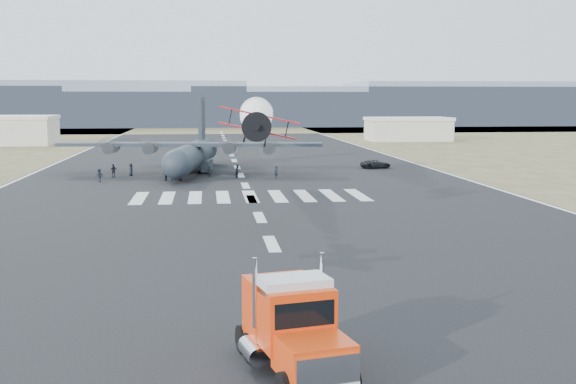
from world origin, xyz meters
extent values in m
plane|color=black|center=(0.00, 0.00, 0.00)|extent=(500.00, 500.00, 0.00)
cube|color=brown|center=(0.00, 230.00, 0.00)|extent=(500.00, 80.00, 0.00)
cube|color=gray|center=(-65.00, 260.00, 8.50)|extent=(150.00, 50.00, 17.00)
cube|color=gray|center=(0.00, 260.00, 6.50)|extent=(150.00, 50.00, 13.00)
cube|color=gray|center=(65.00, 260.00, 7.50)|extent=(150.00, 50.00, 15.00)
cube|color=gray|center=(130.00, 260.00, 8.50)|extent=(150.00, 50.00, 17.00)
cube|color=#BDB6A8|center=(-52.00, 145.00, 3.00)|extent=(24.00, 14.00, 6.00)
cube|color=silver|center=(-52.00, 145.00, 6.30)|extent=(24.50, 14.50, 0.80)
cube|color=#BDB6A8|center=(46.00, 150.00, 2.60)|extent=(20.00, 12.00, 5.20)
cube|color=silver|center=(46.00, 150.00, 5.50)|extent=(20.50, 12.50, 0.80)
cube|color=black|center=(-1.63, -0.32, 0.59)|extent=(2.72, 7.36, 0.27)
cube|color=#ED4E0D|center=(-0.94, -3.45, 1.45)|extent=(2.96, 3.04, 1.39)
cube|color=silver|center=(-0.65, -4.76, 1.34)|extent=(2.33, 0.67, 1.18)
cube|color=#ED4E0D|center=(-1.36, -1.57, 2.36)|extent=(3.03, 2.46, 2.36)
cube|color=black|center=(-1.16, -2.46, 2.73)|extent=(2.33, 0.64, 0.96)
cube|color=silver|center=(-1.42, -1.26, 3.59)|extent=(2.98, 2.25, 0.54)
cube|color=#ED4E0D|center=(-1.77, 0.31, 2.03)|extent=(3.08, 2.67, 2.78)
cylinder|color=black|center=(0.36, -3.60, 0.59)|extent=(0.67, 1.24, 1.18)
cylinder|color=black|center=(-3.02, 0.25, 0.59)|extent=(0.67, 1.24, 1.18)
cylinder|color=black|center=(-0.62, 0.79, 0.59)|extent=(0.67, 1.24, 1.18)
cylinder|color=black|center=(-3.25, 1.30, 0.59)|extent=(0.67, 1.24, 1.18)
cylinder|color=black|center=(-0.85, 1.83, 0.59)|extent=(0.67, 1.24, 1.18)
cylinder|color=red|center=(-0.27, 33.52, 8.33)|extent=(1.33, 5.63, 1.00)
sphere|color=black|center=(-0.26, 33.74, 8.73)|extent=(0.78, 0.78, 0.78)
cylinder|color=black|center=(-0.43, 30.85, 8.33)|extent=(1.15, 0.73, 1.12)
cylinder|color=black|center=(-0.45, 30.46, 8.33)|extent=(2.45, 0.18, 2.45)
cube|color=red|center=(-0.30, 33.08, 7.94)|extent=(6.62, 1.50, 1.50)
cube|color=red|center=(-0.31, 32.74, 9.28)|extent=(6.84, 1.51, 1.55)
cube|color=red|center=(-0.12, 36.08, 8.89)|extent=(0.17, 1.01, 1.12)
cube|color=red|center=(-0.12, 36.08, 8.33)|extent=(2.27, 0.91, 0.09)
cylinder|color=black|center=(-1.21, 32.68, 7.00)|extent=(0.16, 0.50, 0.49)
cylinder|color=black|center=(0.57, 32.58, 7.00)|extent=(0.16, 0.50, 0.49)
sphere|color=white|center=(-0.11, 36.31, 8.33)|extent=(0.78, 0.78, 0.78)
sphere|color=white|center=(0.05, 38.98, 8.37)|extent=(1.11, 1.11, 1.11)
sphere|color=white|center=(0.21, 41.65, 8.40)|extent=(1.43, 1.43, 1.43)
sphere|color=white|center=(0.36, 44.32, 8.44)|extent=(1.75, 1.75, 1.75)
sphere|color=white|center=(0.52, 46.99, 8.47)|extent=(2.08, 2.08, 2.08)
sphere|color=white|center=(0.68, 49.66, 8.50)|extent=(2.40, 2.40, 2.40)
sphere|color=white|center=(0.83, 52.34, 8.54)|extent=(2.73, 2.73, 2.73)
sphere|color=white|center=(0.99, 55.01, 8.57)|extent=(3.05, 3.05, 3.05)
sphere|color=white|center=(1.15, 57.68, 8.60)|extent=(3.38, 3.38, 3.38)
sphere|color=white|center=(1.30, 60.35, 8.64)|extent=(3.70, 3.70, 3.70)
sphere|color=white|center=(1.46, 63.02, 8.67)|extent=(4.02, 4.02, 4.02)
sphere|color=white|center=(1.62, 65.70, 8.70)|extent=(4.35, 4.35, 4.35)
cylinder|color=#222A34|center=(-6.84, 75.89, 2.43)|extent=(7.06, 26.42, 3.74)
sphere|color=#222A34|center=(-8.52, 62.92, 2.43)|extent=(3.74, 3.74, 3.74)
cone|color=#222A34|center=(-5.16, 88.86, 2.43)|extent=(4.42, 6.04, 3.74)
cube|color=#222A34|center=(-6.96, 74.96, 4.20)|extent=(37.56, 8.68, 0.47)
cylinder|color=#222A34|center=(-18.13, 75.94, 3.74)|extent=(2.12, 3.74, 1.68)
cylinder|color=#3F3F44|center=(-18.37, 74.08, 3.74)|extent=(3.16, 0.45, 3.18)
cylinder|color=#222A34|center=(-12.58, 75.22, 3.74)|extent=(2.12, 3.74, 1.68)
cylinder|color=#3F3F44|center=(-12.82, 73.37, 3.74)|extent=(3.16, 0.45, 3.18)
cylinder|color=#222A34|center=(-1.46, 73.78, 3.74)|extent=(2.12, 3.74, 1.68)
cylinder|color=#3F3F44|center=(-1.70, 71.93, 3.74)|extent=(3.16, 0.45, 3.18)
cylinder|color=#222A34|center=(4.10, 73.06, 3.74)|extent=(2.12, 3.74, 1.68)
cylinder|color=#3F3F44|center=(3.86, 71.21, 3.74)|extent=(3.16, 0.45, 3.18)
cube|color=#222A34|center=(-5.40, 87.01, 7.10)|extent=(1.10, 4.24, 7.47)
cube|color=#222A34|center=(-5.34, 87.47, 3.18)|extent=(13.33, 4.46, 0.33)
cube|color=#222A34|center=(-8.76, 77.08, 1.03)|extent=(1.83, 5.70, 1.49)
cylinder|color=black|center=(-8.76, 77.08, 0.51)|extent=(0.60, 1.08, 1.03)
cube|color=#222A34|center=(-4.68, 76.55, 1.03)|extent=(1.83, 5.70, 1.49)
cylinder|color=black|center=(-4.68, 76.55, 0.51)|extent=(0.60, 1.08, 1.03)
cylinder|color=black|center=(-8.16, 65.70, 0.42)|extent=(0.48, 0.88, 0.84)
imported|color=black|center=(21.14, 79.94, 0.64)|extent=(4.96, 3.03, 1.29)
imported|color=black|center=(-4.39, 69.77, 0.78)|extent=(0.62, 0.53, 1.56)
imported|color=black|center=(-10.15, 66.43, 0.91)|extent=(0.82, 1.02, 1.82)
imported|color=black|center=(-18.48, 66.16, 0.87)|extent=(1.21, 1.07, 1.73)
imported|color=black|center=(-17.29, 71.19, 0.92)|extent=(1.20, 1.03, 1.83)
imported|color=black|center=(-15.21, 73.25, 0.86)|extent=(0.92, 0.99, 1.73)
imported|color=black|center=(-9.05, 66.27, 0.84)|extent=(1.62, 1.09, 1.67)
imported|color=black|center=(4.55, 67.64, 0.82)|extent=(0.77, 0.77, 1.64)
imported|color=black|center=(-0.52, 69.33, 0.88)|extent=(0.80, 0.99, 1.77)
camera|label=1|loc=(-4.68, -28.19, 10.70)|focal=45.00mm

